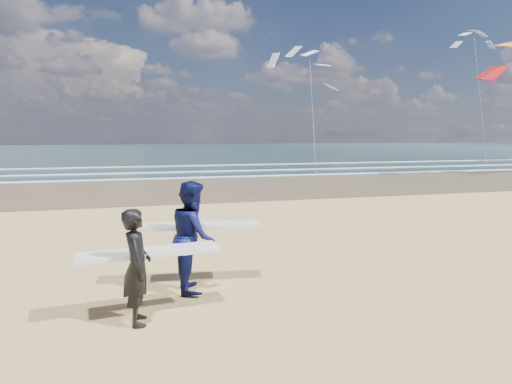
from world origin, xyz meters
name	(u,v)px	position (x,y,z in m)	size (l,w,h in m)	color
wet_sand_strip	(469,178)	(20.00, 18.00, 0.01)	(220.00, 12.00, 0.01)	#4F3E2A
ocean	(251,150)	(20.00, 72.00, 0.01)	(220.00, 100.00, 0.02)	#183235
foam_breakers	(384,167)	(20.00, 28.10, 0.05)	(220.00, 11.70, 0.05)	white
surfer_near	(139,264)	(-0.87, 0.61, 0.89)	(2.24, 1.05, 1.75)	black
surfer_far	(194,235)	(0.13, 1.84, 1.01)	(2.25, 1.25, 2.00)	#0B0F3F
kite_1	(312,94)	(12.69, 26.69, 5.82)	(6.09, 4.77, 10.32)	slate
kite_5	(479,87)	(33.39, 32.84, 7.54)	(5.00, 4.65, 14.40)	slate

